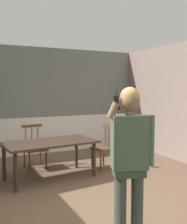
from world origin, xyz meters
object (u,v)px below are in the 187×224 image
object	(u,v)px
chair_near_window	(34,148)
person_figure	(130,153)
chair_by_doorway	(104,147)
dining_table	(50,146)

from	to	relation	value
chair_near_window	person_figure	size ratio (longest dim) A/B	0.54
chair_by_doorway	person_figure	distance (m)	2.99
dining_table	chair_by_doorway	size ratio (longest dim) A/B	1.95
dining_table	person_figure	world-z (taller)	person_figure
dining_table	person_figure	size ratio (longest dim) A/B	1.06
dining_table	chair_by_doorway	bearing A→B (deg)	6.74
chair_near_window	dining_table	bearing A→B (deg)	92.31
dining_table	chair_by_doorway	distance (m)	1.29
chair_near_window	person_figure	xyz separation A→B (m)	(0.26, -3.42, 0.58)
chair_by_doorway	chair_near_window	bearing A→B (deg)	53.23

